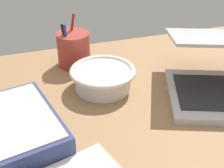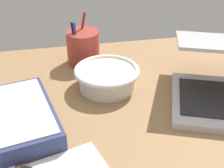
{
  "view_description": "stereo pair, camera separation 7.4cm",
  "coord_description": "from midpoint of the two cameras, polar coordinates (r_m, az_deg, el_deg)",
  "views": [
    {
      "loc": [
        -18.64,
        -49.14,
        48.28
      ],
      "look_at": [
        0.89,
        11.17,
        9.0
      ],
      "focal_mm": 50.0,
      "sensor_mm": 36.0,
      "label": 1
    },
    {
      "loc": [
        -11.43,
        -51.01,
        48.28
      ],
      "look_at": [
        0.89,
        11.17,
        9.0
      ],
      "focal_mm": 50.0,
      "sensor_mm": 36.0,
      "label": 2
    }
  ],
  "objects": [
    {
      "name": "pen_cup",
      "position": [
        0.97,
        -9.25,
        6.27
      ],
      "size": [
        9.98,
        9.98,
        15.52
      ],
      "color": "#9E382D",
      "rests_on": "desk_top"
    },
    {
      "name": "desk_top",
      "position": [
        0.7,
        -0.93,
        -10.35
      ],
      "size": [
        140.0,
        100.0,
        2.0
      ],
      "primitive_type": "cube",
      "color": "#936D47",
      "rests_on": "ground"
    },
    {
      "name": "bowl",
      "position": [
        0.85,
        -4.21,
        1.16
      ],
      "size": [
        17.86,
        17.86,
        5.99
      ],
      "color": "silver",
      "rests_on": "desk_top"
    }
  ]
}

